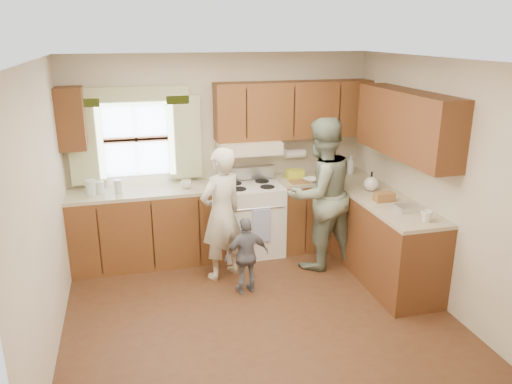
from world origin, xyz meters
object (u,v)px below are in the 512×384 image
object	(u,v)px
woman_right	(320,194)
child	(247,255)
stove	(251,217)
woman_left	(222,214)

from	to	relation	value
woman_right	child	bearing A→B (deg)	6.99
stove	woman_left	bearing A→B (deg)	-129.68
child	stove	bearing A→B (deg)	-115.02
woman_left	child	bearing A→B (deg)	85.26
woman_left	stove	bearing A→B (deg)	-157.40
woman_left	woman_right	world-z (taller)	woman_right
stove	child	size ratio (longest dim) A/B	1.24
stove	child	xyz separation A→B (m)	(-0.30, -1.02, -0.03)
child	woman_left	bearing A→B (deg)	-75.62
stove	woman_right	bearing A→B (deg)	-39.90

